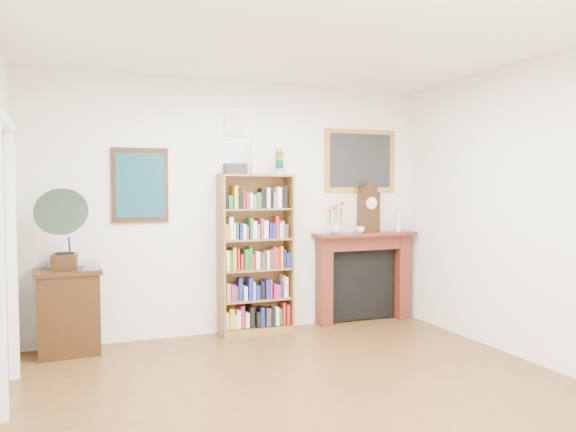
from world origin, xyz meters
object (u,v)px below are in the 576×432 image
object	(u,v)px
gramophone	(64,224)
fireplace	(363,269)
flower_vase	(336,227)
cd_stack	(92,265)
side_cabinet	(68,312)
bookshelf	(256,245)
bottle_right	(397,223)
bottle_left	(398,222)
teacup	(361,230)
mantel_clock	(369,210)

from	to	relation	value
gramophone	fireplace	bearing A→B (deg)	9.11
gramophone	flower_vase	bearing A→B (deg)	8.78
cd_stack	gramophone	bearing A→B (deg)	172.42
side_cabinet	fireplace	world-z (taller)	fireplace
bookshelf	gramophone	size ratio (longest dim) A/B	2.59
bookshelf	side_cabinet	bearing A→B (deg)	-178.69
gramophone	cd_stack	size ratio (longest dim) A/B	6.56
fireplace	bottle_right	xyz separation A→B (m)	(0.47, -0.03, 0.55)
cd_stack	bottle_left	distance (m)	3.58
teacup	mantel_clock	bearing A→B (deg)	27.45
teacup	bottle_left	world-z (taller)	bottle_left
mantel_clock	teacup	distance (m)	0.29
gramophone	teacup	world-z (taller)	gramophone
cd_stack	teacup	distance (m)	3.04
bottle_left	bottle_right	xyz separation A→B (m)	(0.02, 0.04, -0.02)
side_cabinet	gramophone	size ratio (longest dim) A/B	1.06
mantel_clock	flower_vase	world-z (taller)	mantel_clock
cd_stack	flower_vase	bearing A→B (deg)	4.47
fireplace	flower_vase	size ratio (longest dim) A/B	9.00
bookshelf	fireplace	xyz separation A→B (m)	(1.38, 0.07, -0.35)
gramophone	bottle_right	size ratio (longest dim) A/B	3.93
teacup	bottle_left	bearing A→B (deg)	2.25
side_cabinet	cd_stack	size ratio (longest dim) A/B	6.95
fireplace	teacup	size ratio (longest dim) A/B	13.57
flower_vase	teacup	size ratio (longest dim) A/B	1.51
flower_vase	bottle_right	xyz separation A→B (m)	(0.85, 0.02, 0.03)
gramophone	mantel_clock	size ratio (longest dim) A/B	1.40
fireplace	gramophone	distance (m)	3.42
bottle_left	bottle_right	bearing A→B (deg)	66.57
mantel_clock	gramophone	bearing A→B (deg)	-178.24
fireplace	flower_vase	distance (m)	0.65
bottle_left	teacup	bearing A→B (deg)	-177.75
side_cabinet	mantel_clock	bearing A→B (deg)	-0.80
flower_vase	bottle_right	distance (m)	0.86
gramophone	teacup	xyz separation A→B (m)	(3.27, 0.13, -0.15)
teacup	bottle_left	size ratio (longest dim) A/B	0.40
side_cabinet	flower_vase	size ratio (longest dim) A/B	5.81
side_cabinet	bottle_left	size ratio (longest dim) A/B	3.47
gramophone	bottle_left	world-z (taller)	gramophone
fireplace	bottle_left	size ratio (longest dim) A/B	5.39
bottle_left	side_cabinet	bearing A→B (deg)	-178.86
fireplace	teacup	xyz separation A→B (m)	(-0.08, -0.09, 0.49)
side_cabinet	teacup	world-z (taller)	teacup
mantel_clock	bottle_left	distance (m)	0.41
side_cabinet	flower_vase	xyz separation A→B (m)	(2.94, 0.10, 0.74)
cd_stack	bottle_left	bearing A→B (deg)	2.97
mantel_clock	bottle_left	size ratio (longest dim) A/B	2.34
mantel_clock	teacup	xyz separation A→B (m)	(-0.15, -0.08, -0.23)
side_cabinet	gramophone	distance (m)	0.86
bookshelf	flower_vase	bearing A→B (deg)	0.63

